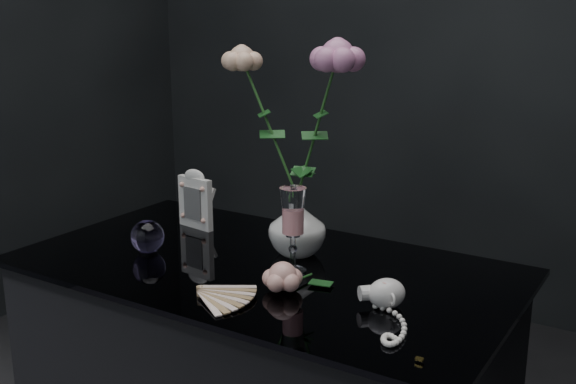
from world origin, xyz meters
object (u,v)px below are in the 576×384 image
Objects in this scene: paperweight at (147,237)px; pearl_jar at (387,292)px; vase at (297,226)px; wine_glass at (293,231)px; picture_frame at (195,199)px; loose_rose at (283,277)px.

paperweight reaches higher than pearl_jar.
paperweight is 0.57m from pearl_jar.
vase is 0.33m from paperweight.
picture_frame is at bearing 159.92° from wine_glass.
vase is 0.32m from pearl_jar.
pearl_jar is at bearing -13.71° from wine_glass.
paperweight is 0.44× the size of loose_rose.
loose_rose is at bearing -124.82° from pearl_jar.
paperweight is (-0.29, -0.17, -0.03)m from vase.
wine_glass is 0.39m from picture_frame.
loose_rose is 0.85× the size of pearl_jar.
loose_rose is (0.40, -0.23, -0.05)m from picture_frame.
paperweight is at bearing -150.04° from vase.
loose_rose is at bearing -4.10° from paperweight.
pearl_jar is (0.20, 0.04, -0.00)m from loose_rose.
wine_glass is 0.25m from pearl_jar.
loose_rose is at bearing -69.84° from wine_glass.
wine_glass is 0.90× the size of pearl_jar.
wine_glass reaches higher than loose_rose.
loose_rose is (0.37, -0.03, -0.01)m from paperweight.
picture_frame is 2.01× the size of paperweight.
vase reaches higher than loose_rose.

